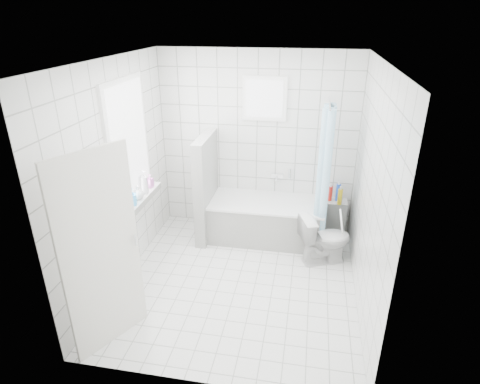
# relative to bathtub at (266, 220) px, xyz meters

# --- Properties ---
(ground) EXTENTS (3.00, 3.00, 0.00)m
(ground) POSITION_rel_bathtub_xyz_m (-0.21, -1.12, -0.29)
(ground) COLOR white
(ground) RESTS_ON ground
(ceiling) EXTENTS (3.00, 3.00, 0.00)m
(ceiling) POSITION_rel_bathtub_xyz_m (-0.21, -1.12, 2.31)
(ceiling) COLOR white
(ceiling) RESTS_ON ground
(wall_back) EXTENTS (2.80, 0.02, 2.60)m
(wall_back) POSITION_rel_bathtub_xyz_m (-0.21, 0.38, 1.01)
(wall_back) COLOR white
(wall_back) RESTS_ON ground
(wall_front) EXTENTS (2.80, 0.02, 2.60)m
(wall_front) POSITION_rel_bathtub_xyz_m (-0.21, -2.62, 1.01)
(wall_front) COLOR white
(wall_front) RESTS_ON ground
(wall_left) EXTENTS (0.02, 3.00, 2.60)m
(wall_left) POSITION_rel_bathtub_xyz_m (-1.61, -1.12, 1.01)
(wall_left) COLOR white
(wall_left) RESTS_ON ground
(wall_right) EXTENTS (0.02, 3.00, 2.60)m
(wall_right) POSITION_rel_bathtub_xyz_m (1.19, -1.12, 1.01)
(wall_right) COLOR white
(wall_right) RESTS_ON ground
(window_left) EXTENTS (0.01, 0.90, 1.40)m
(window_left) POSITION_rel_bathtub_xyz_m (-1.57, -0.82, 1.31)
(window_left) COLOR white
(window_left) RESTS_ON wall_left
(window_back) EXTENTS (0.50, 0.01, 0.50)m
(window_back) POSITION_rel_bathtub_xyz_m (-0.11, 0.33, 1.66)
(window_back) COLOR white
(window_back) RESTS_ON wall_back
(window_sill) EXTENTS (0.18, 1.02, 0.08)m
(window_sill) POSITION_rel_bathtub_xyz_m (-1.52, -0.82, 0.57)
(window_sill) COLOR white
(window_sill) RESTS_ON wall_left
(door) EXTENTS (0.41, 0.73, 2.00)m
(door) POSITION_rel_bathtub_xyz_m (-1.27, -2.25, 0.71)
(door) COLOR silver
(door) RESTS_ON ground
(bathtub) EXTENTS (1.60, 0.77, 0.58)m
(bathtub) POSITION_rel_bathtub_xyz_m (0.00, 0.00, 0.00)
(bathtub) COLOR white
(bathtub) RESTS_ON ground
(partition_wall) EXTENTS (0.15, 0.85, 1.50)m
(partition_wall) POSITION_rel_bathtub_xyz_m (-0.86, -0.05, 0.46)
(partition_wall) COLOR white
(partition_wall) RESTS_ON ground
(tiled_ledge) EXTENTS (0.40, 0.24, 0.55)m
(tiled_ledge) POSITION_rel_bathtub_xyz_m (0.93, 0.26, -0.02)
(tiled_ledge) COLOR white
(tiled_ledge) RESTS_ON ground
(toilet) EXTENTS (0.75, 0.59, 0.67)m
(toilet) POSITION_rel_bathtub_xyz_m (0.82, -0.47, 0.04)
(toilet) COLOR white
(toilet) RESTS_ON ground
(curtain_rod) EXTENTS (0.02, 0.80, 0.02)m
(curtain_rod) POSITION_rel_bathtub_xyz_m (0.74, -0.02, 1.71)
(curtain_rod) COLOR silver
(curtain_rod) RESTS_ON wall_back
(shower_curtain) EXTENTS (0.14, 0.48, 1.78)m
(shower_curtain) POSITION_rel_bathtub_xyz_m (0.74, -0.15, 0.81)
(shower_curtain) COLOR #4AA9D9
(shower_curtain) RESTS_ON curtain_rod
(tub_faucet) EXTENTS (0.18, 0.06, 0.06)m
(tub_faucet) POSITION_rel_bathtub_xyz_m (0.10, 0.34, 0.56)
(tub_faucet) COLOR silver
(tub_faucet) RESTS_ON wall_back
(sill_bottles) EXTENTS (0.19, 0.79, 0.31)m
(sill_bottles) POSITION_rel_bathtub_xyz_m (-1.51, -0.88, 0.73)
(sill_bottles) COLOR #CE508E
(sill_bottles) RESTS_ON window_sill
(ledge_bottles) EXTENTS (0.20, 0.18, 0.25)m
(ledge_bottles) POSITION_rel_bathtub_xyz_m (0.96, 0.23, 0.38)
(ledge_bottles) COLOR yellow
(ledge_bottles) RESTS_ON tiled_ledge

